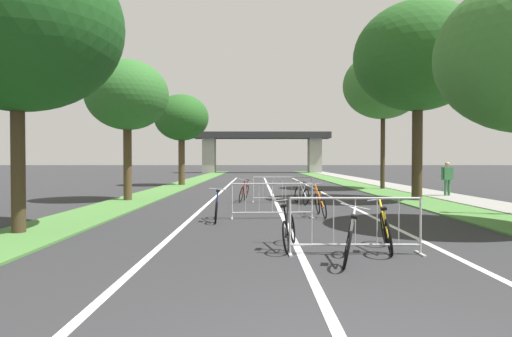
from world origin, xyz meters
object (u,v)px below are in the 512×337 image
at_px(crowd_barrier_second, 272,201).
at_px(bicycle_blue_2, 216,209).
at_px(crowd_barrier_third, 282,190).
at_px(tree_left_oak_mid, 127,96).
at_px(bicycle_red_3, 244,192).
at_px(tree_right_cypress_far, 417,57).
at_px(tree_left_oak_near, 16,23).
at_px(crowd_barrier_nearest, 355,226).
at_px(bicycle_yellow_0, 385,231).
at_px(pedestrian_waiting, 447,176).
at_px(bicycle_silver_4, 348,241).
at_px(tree_left_maple_mid, 181,118).
at_px(bicycle_white_1, 301,195).
at_px(tree_right_pine_far, 382,85).
at_px(bicycle_black_5, 288,230).
at_px(bicycle_orange_6, 320,204).

bearing_deg(crowd_barrier_second, bicycle_blue_2, -162.49).
bearing_deg(crowd_barrier_third, tree_left_oak_mid, 174.66).
bearing_deg(bicycle_red_3, tree_right_cypress_far, -168.31).
height_order(tree_left_oak_near, crowd_barrier_nearest, tree_left_oak_near).
height_order(bicycle_yellow_0, pedestrian_waiting, pedestrian_waiting).
relative_size(tree_left_oak_near, bicycle_blue_2, 4.23).
bearing_deg(bicycle_blue_2, bicycle_red_3, 78.00).
relative_size(bicycle_silver_4, pedestrian_waiting, 1.00).
xyz_separation_m(tree_right_cypress_far, bicycle_silver_4, (-5.24, -10.68, -5.70)).
relative_size(bicycle_yellow_0, bicycle_blue_2, 1.03).
bearing_deg(tree_left_oak_mid, tree_left_maple_mid, 88.25).
relative_size(crowd_barrier_nearest, crowd_barrier_second, 0.99).
height_order(bicycle_white_1, bicycle_red_3, bicycle_red_3).
bearing_deg(bicycle_silver_4, crowd_barrier_third, 106.18).
relative_size(tree_right_pine_far, crowd_barrier_nearest, 3.34).
distance_m(tree_right_cypress_far, bicycle_silver_4, 13.19).
bearing_deg(bicycle_black_5, tree_left_oak_mid, 134.14).
height_order(crowd_barrier_third, bicycle_black_5, crowd_barrier_third).
distance_m(tree_left_oak_near, bicycle_red_3, 10.27).
height_order(crowd_barrier_nearest, bicycle_red_3, crowd_barrier_nearest).
bearing_deg(bicycle_blue_2, crowd_barrier_nearest, -60.85).
distance_m(bicycle_orange_6, pedestrian_waiting, 9.66).
distance_m(tree_left_oak_mid, bicycle_black_5, 12.02).
relative_size(tree_left_oak_mid, tree_right_cypress_far, 0.71).
distance_m(bicycle_red_3, bicycle_black_5, 9.35).
bearing_deg(tree_right_cypress_far, bicycle_silver_4, -116.15).
height_order(crowd_barrier_nearest, bicycle_yellow_0, crowd_barrier_nearest).
xyz_separation_m(tree_left_maple_mid, tree_right_cypress_far, (11.89, -10.98, 1.46)).
relative_size(tree_left_oak_near, bicycle_yellow_0, 4.10).
bearing_deg(bicycle_yellow_0, bicycle_white_1, 106.16).
distance_m(tree_left_oak_near, tree_left_oak_mid, 8.02).
distance_m(crowd_barrier_second, bicycle_red_3, 5.19).
height_order(crowd_barrier_nearest, pedestrian_waiting, pedestrian_waiting).
relative_size(tree_right_cypress_far, bicycle_black_5, 5.25).
bearing_deg(tree_right_cypress_far, bicycle_blue_2, -143.49).
bearing_deg(bicycle_silver_4, bicycle_blue_2, 132.59).
xyz_separation_m(bicycle_silver_4, bicycle_orange_6, (0.41, 5.84, 0.03)).
distance_m(tree_left_oak_mid, crowd_barrier_second, 8.88).
xyz_separation_m(bicycle_red_3, bicycle_black_5, (1.14, -9.28, -0.03)).
relative_size(crowd_barrier_nearest, bicycle_blue_2, 1.49).
relative_size(crowd_barrier_third, bicycle_yellow_0, 1.45).
bearing_deg(crowd_barrier_nearest, crowd_barrier_second, 105.65).
bearing_deg(bicycle_orange_6, tree_left_oak_mid, 145.19).
xyz_separation_m(tree_right_cypress_far, crowd_barrier_second, (-6.32, -5.36, -5.53)).
relative_size(crowd_barrier_second, pedestrian_waiting, 1.49).
xyz_separation_m(tree_left_oak_mid, tree_left_maple_mid, (0.34, 10.99, 0.16)).
xyz_separation_m(crowd_barrier_third, bicycle_orange_6, (0.91, -4.22, -0.14)).
distance_m(crowd_barrier_second, bicycle_orange_6, 1.59).
distance_m(bicycle_black_5, bicycle_orange_6, 4.90).
relative_size(tree_left_oak_mid, bicycle_black_5, 3.73).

